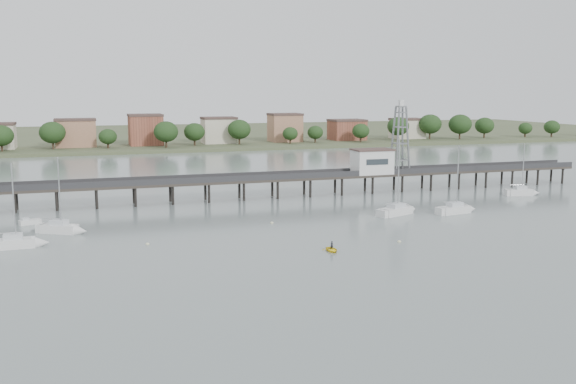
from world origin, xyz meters
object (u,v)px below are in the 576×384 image
object	(u,v)px
pier	(258,180)
white_tender	(29,222)
lattice_tower	(400,140)
sailboat_c	(401,210)
sailboat_a	(22,243)
sailboat_e	(524,192)
yellow_dinghy	(332,251)
sailboat_b	(66,229)
sailboat_d	(460,209)

from	to	relation	value
pier	white_tender	bearing A→B (deg)	-162.88
lattice_tower	sailboat_c	xyz separation A→B (m)	(-11.92, -23.57, -10.46)
sailboat_a	pier	bearing A→B (deg)	33.56
lattice_tower	sailboat_e	xyz separation A→B (m)	(22.05, -13.32, -10.45)
sailboat_a	sailboat_c	world-z (taller)	sailboat_c
white_tender	yellow_dinghy	size ratio (longest dim) A/B	1.23
white_tender	yellow_dinghy	bearing A→B (deg)	-58.31
lattice_tower	yellow_dinghy	world-z (taller)	lattice_tower
lattice_tower	white_tender	world-z (taller)	lattice_tower
sailboat_b	white_tender	size ratio (longest dim) A/B	3.43
sailboat_c	sailboat_b	bearing A→B (deg)	156.39
lattice_tower	yellow_dinghy	size ratio (longest dim) A/B	5.37
sailboat_b	yellow_dinghy	distance (m)	41.25
pier	sailboat_a	xyz separation A→B (m)	(-41.99, -29.31, -3.15)
lattice_tower	sailboat_b	size ratio (longest dim) A/B	1.27
sailboat_c	yellow_dinghy	bearing A→B (deg)	-157.64
sailboat_a	white_tender	size ratio (longest dim) A/B	3.49
pier	sailboat_e	world-z (taller)	sailboat_e
sailboat_b	white_tender	world-z (taller)	sailboat_b
sailboat_b	sailboat_a	bearing A→B (deg)	-96.63
pier	yellow_dinghy	distance (m)	44.69
sailboat_e	yellow_dinghy	bearing A→B (deg)	-138.13
lattice_tower	sailboat_e	size ratio (longest dim) A/B	1.39
yellow_dinghy	sailboat_c	bearing A→B (deg)	46.03
sailboat_b	pier	bearing A→B (deg)	60.67
sailboat_e	white_tender	xyz separation A→B (m)	(-95.71, 0.33, -0.26)
sailboat_a	sailboat_b	bearing A→B (deg)	52.20
lattice_tower	sailboat_a	xyz separation A→B (m)	(-73.49, -29.31, -10.45)
lattice_tower	sailboat_d	world-z (taller)	lattice_tower
sailboat_d	sailboat_c	xyz separation A→B (m)	(-10.33, 2.40, -0.01)
sailboat_a	sailboat_b	distance (m)	9.40
white_tender	sailboat_c	bearing A→B (deg)	-29.93
sailboat_c	sailboat_d	bearing A→B (deg)	-34.84
sailboat_a	sailboat_c	xyz separation A→B (m)	(61.57, 5.74, -0.01)
sailboat_a	sailboat_b	xyz separation A→B (m)	(5.58, 7.56, 0.00)
pier	sailboat_c	bearing A→B (deg)	-50.28
pier	yellow_dinghy	bearing A→B (deg)	-92.56
lattice_tower	sailboat_a	world-z (taller)	lattice_tower
yellow_dinghy	pier	bearing A→B (deg)	89.35
white_tender	sailboat_b	bearing A→B (deg)	-76.95
pier	sailboat_a	bearing A→B (deg)	-145.09
sailboat_b	sailboat_e	distance (m)	90.35
pier	sailboat_e	size ratio (longest dim) A/B	13.46
lattice_tower	sailboat_b	xyz separation A→B (m)	(-67.91, -21.75, -10.45)
sailboat_a	sailboat_e	world-z (taller)	sailboat_a
yellow_dinghy	sailboat_d	bearing A→B (deg)	32.04
sailboat_e	sailboat_c	xyz separation A→B (m)	(-33.97, -10.25, -0.02)
sailboat_a	yellow_dinghy	size ratio (longest dim) A/B	4.31
pier	sailboat_e	xyz separation A→B (m)	(53.55, -13.32, -3.14)
sailboat_e	sailboat_b	bearing A→B (deg)	-162.07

